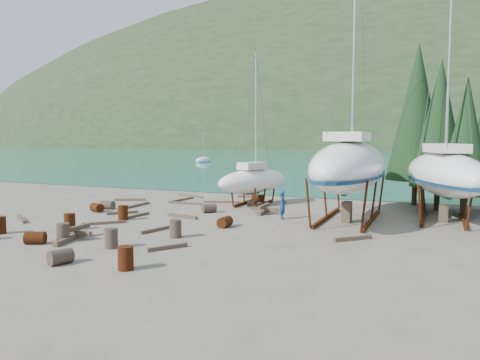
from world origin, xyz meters
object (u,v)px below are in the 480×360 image
at_px(large_sailboat_near, 350,166).
at_px(small_sailboat_shore, 254,180).
at_px(worker, 283,205).
at_px(large_sailboat_far, 445,173).

distance_m(large_sailboat_near, small_sailboat_shore, 8.48).
bearing_deg(small_sailboat_shore, worker, -29.90).
relative_size(large_sailboat_far, small_sailboat_shore, 1.58).
relative_size(small_sailboat_shore, worker, 6.31).
xyz_separation_m(large_sailboat_near, worker, (-3.71, -1.02, -2.36)).
xyz_separation_m(small_sailboat_shore, worker, (3.73, -4.83, -0.93)).
distance_m(large_sailboat_near, worker, 4.51).
distance_m(small_sailboat_shore, worker, 6.18).
bearing_deg(small_sailboat_shore, large_sailboat_near, -4.70).
bearing_deg(large_sailboat_far, worker, -177.05).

